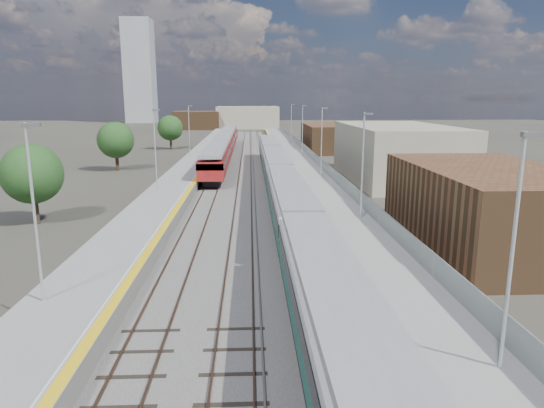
{
  "coord_description": "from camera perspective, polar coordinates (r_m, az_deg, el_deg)",
  "views": [
    {
      "loc": [
        -1.33,
        -11.71,
        9.43
      ],
      "look_at": [
        0.17,
        21.48,
        2.2
      ],
      "focal_mm": 32.0,
      "sensor_mm": 36.0,
      "label": 1
    }
  ],
  "objects": [
    {
      "name": "platform_left",
      "position": [
        65.28,
        -9.38,
        4.26
      ],
      "size": [
        4.3,
        155.0,
        8.52
      ],
      "color": "slate",
      "rests_on": "ground"
    },
    {
      "name": "platform_right",
      "position": [
        65.15,
        3.27,
        4.41
      ],
      "size": [
        4.7,
        155.0,
        8.52
      ],
      "color": "slate",
      "rests_on": "ground"
    },
    {
      "name": "tracks",
      "position": [
        66.55,
        -2.84,
        4.2
      ],
      "size": [
        8.96,
        160.0,
        0.17
      ],
      "color": "#4C3323",
      "rests_on": "ground"
    },
    {
      "name": "tree_b",
      "position": [
        67.88,
        -17.92,
        7.17
      ],
      "size": [
        4.79,
        4.79,
        6.49
      ],
      "color": "#382619",
      "rests_on": "ground"
    },
    {
      "name": "tree_a",
      "position": [
        40.86,
        -26.4,
        3.19
      ],
      "size": [
        4.55,
        4.55,
        6.17
      ],
      "color": "#382619",
      "rests_on": "ground"
    },
    {
      "name": "ground",
      "position": [
        62.44,
        -1.34,
        3.58
      ],
      "size": [
        320.0,
        320.0,
        0.0
      ],
      "primitive_type": "plane",
      "color": "#47443A",
      "rests_on": "ground"
    },
    {
      "name": "tree_c",
      "position": [
        94.65,
        -11.89,
        8.75
      ],
      "size": [
        4.74,
        4.74,
        6.43
      ],
      "color": "#382619",
      "rests_on": "ground"
    },
    {
      "name": "red_train",
      "position": [
        79.05,
        -5.64,
        6.92
      ],
      "size": [
        2.86,
        58.04,
        3.61
      ],
      "color": "black",
      "rests_on": "ground"
    },
    {
      "name": "buildings",
      "position": [
        151.25,
        -9.18,
        12.6
      ],
      "size": [
        72.0,
        185.5,
        40.0
      ],
      "color": "brown",
      "rests_on": "ground"
    },
    {
      "name": "tree_d",
      "position": [
        77.59,
        15.53,
        7.43
      ],
      "size": [
        4.07,
        4.07,
        5.52
      ],
      "color": "#382619",
      "rests_on": "ground"
    },
    {
      "name": "green_train",
      "position": [
        44.22,
        1.12,
        2.73
      ],
      "size": [
        2.71,
        75.41,
        2.98
      ],
      "color": "black",
      "rests_on": "ground"
    },
    {
      "name": "ballast_bed",
      "position": [
        64.9,
        -3.38,
        3.92
      ],
      "size": [
        10.5,
        155.0,
        0.06
      ],
      "primitive_type": "cube",
      "color": "#565451",
      "rests_on": "ground"
    }
  ]
}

